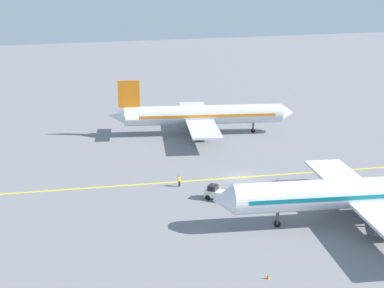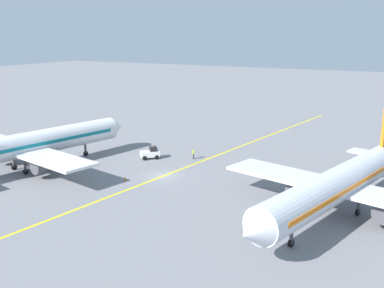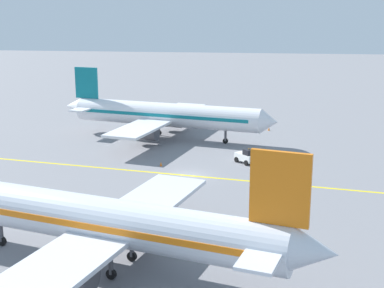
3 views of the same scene
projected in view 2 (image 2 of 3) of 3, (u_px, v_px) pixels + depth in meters
name	position (u px, v px, depth m)	size (l,w,h in m)	color
ground_plane	(163.00, 176.00, 63.14)	(400.00, 400.00, 0.00)	slate
apron_yellow_centreline	(163.00, 176.00, 63.14)	(0.40, 120.00, 0.01)	yellow
airplane_at_gate	(340.00, 184.00, 48.55)	(28.43, 35.15, 10.60)	silver
airplane_adjacent_stand	(28.00, 145.00, 65.19)	(28.47, 35.30, 10.60)	white
baggage_tug_white	(150.00, 153.00, 71.65)	(3.20, 3.16, 2.11)	white
ground_crew_worker	(193.00, 153.00, 71.48)	(0.39, 0.49, 1.68)	#23232D
traffic_cone_near_nose	(67.00, 139.00, 83.57)	(0.32, 0.32, 0.55)	orange
traffic_cone_mid_apron	(125.00, 178.00, 61.19)	(0.32, 0.32, 0.55)	orange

